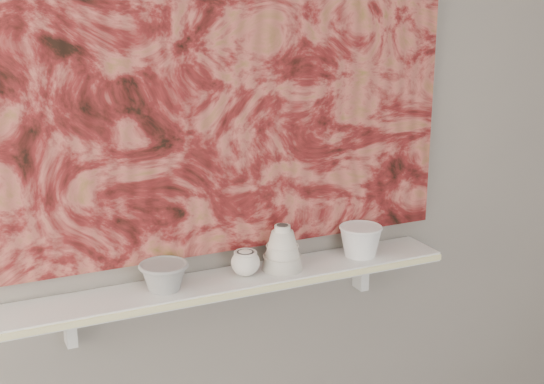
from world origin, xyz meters
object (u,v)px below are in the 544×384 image
cup_cream (245,263)px  bowl_white (360,240)px  shelf (235,282)px  bowl_grey (164,276)px  bell_vessel (282,247)px  painting (221,73)px

cup_cream → bowl_white: bowl_white is taller
cup_cream → shelf: bearing=180.0°
bowl_grey → bell_vessel: bell_vessel is taller
shelf → bowl_white: bowl_white is taller
bowl_white → shelf: bearing=180.0°
painting → bowl_white: 0.72m
painting → bowl_white: (0.44, -0.08, -0.56)m
cup_cream → bell_vessel: size_ratio=0.61×
bell_vessel → bowl_grey: bearing=180.0°
bowl_grey → cup_cream: bowl_grey is taller
painting → bowl_grey: 0.62m
shelf → painting: bearing=90.0°
bell_vessel → bowl_white: (0.28, 0.00, -0.02)m
bell_vessel → bowl_white: bearing=0.0°
cup_cream → bell_vessel: bearing=0.0°
bowl_grey → shelf: bearing=0.0°
shelf → painting: (0.00, 0.08, 0.62)m
painting → bell_vessel: 0.57m
shelf → cup_cream: size_ratio=15.78×
cup_cream → bell_vessel: 0.13m
painting → cup_cream: (0.04, -0.08, -0.57)m
shelf → bowl_grey: size_ratio=9.62×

